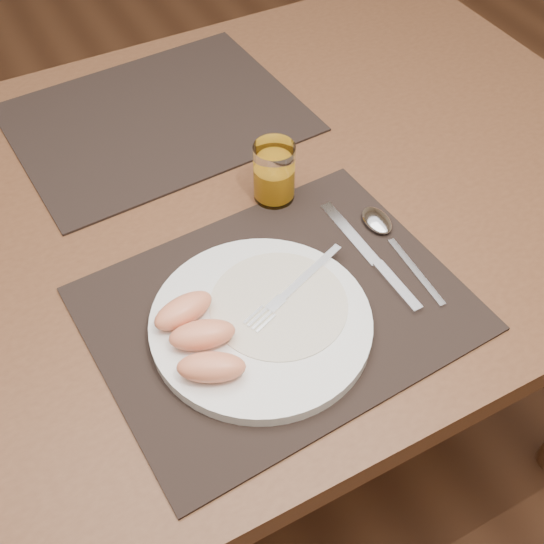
{
  "coord_description": "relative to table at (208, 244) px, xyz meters",
  "views": [
    {
      "loc": [
        -0.25,
        -0.68,
        1.42
      ],
      "look_at": [
        0.02,
        -0.18,
        0.77
      ],
      "focal_mm": 45.0,
      "sensor_mm": 36.0,
      "label": 1
    }
  ],
  "objects": [
    {
      "name": "placemat_far",
      "position": [
        0.02,
        0.22,
        0.09
      ],
      "size": [
        0.47,
        0.38,
        0.0
      ],
      "primitive_type": "cube",
      "rotation": [
        0.0,
        0.0,
        0.06
      ],
      "color": "black",
      "rests_on": "table"
    },
    {
      "name": "table",
      "position": [
        0.0,
        0.0,
        0.0
      ],
      "size": [
        1.4,
        0.9,
        0.75
      ],
      "color": "brown",
      "rests_on": "ground"
    },
    {
      "name": "plate",
      "position": [
        -0.03,
        -0.24,
        0.1
      ],
      "size": [
        0.27,
        0.27,
        0.02
      ],
      "primitive_type": "cylinder",
      "color": "white",
      "rests_on": "placemat_near"
    },
    {
      "name": "plate_dressing",
      "position": [
        -0.0,
        -0.23,
        0.1
      ],
      "size": [
        0.17,
        0.17,
        0.0
      ],
      "color": "white",
      "rests_on": "plate"
    },
    {
      "name": "placemat_near",
      "position": [
        0.0,
        -0.22,
        0.09
      ],
      "size": [
        0.47,
        0.38,
        0.0
      ],
      "primitive_type": "cube",
      "rotation": [
        0.0,
        0.0,
        0.06
      ],
      "color": "black",
      "rests_on": "table"
    },
    {
      "name": "juice_glass",
      "position": [
        0.1,
        -0.04,
        0.13
      ],
      "size": [
        0.06,
        0.06,
        0.09
      ],
      "color": "white",
      "rests_on": "placemat_near"
    },
    {
      "name": "knife",
      "position": [
        0.15,
        -0.22,
        0.09
      ],
      "size": [
        0.02,
        0.22,
        0.01
      ],
      "color": "silver",
      "rests_on": "placemat_near"
    },
    {
      "name": "grapefruit_wedges",
      "position": [
        -0.11,
        -0.24,
        0.12
      ],
      "size": [
        0.09,
        0.15,
        0.03
      ],
      "color": "#F49063",
      "rests_on": "plate"
    },
    {
      "name": "ground",
      "position": [
        0.0,
        0.0,
        -0.67
      ],
      "size": [
        5.0,
        5.0,
        0.0
      ],
      "primitive_type": "plane",
      "color": "#54311D",
      "rests_on": "ground"
    },
    {
      "name": "spoon",
      "position": [
        0.19,
        -0.17,
        0.09
      ],
      "size": [
        0.04,
        0.19,
        0.01
      ],
      "color": "silver",
      "rests_on": "placemat_near"
    },
    {
      "name": "fork",
      "position": [
        0.02,
        -0.22,
        0.11
      ],
      "size": [
        0.17,
        0.08,
        0.0
      ],
      "color": "silver",
      "rests_on": "plate"
    }
  ]
}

